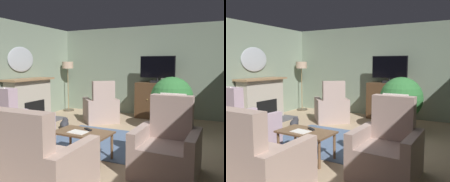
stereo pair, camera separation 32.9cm
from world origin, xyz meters
TOP-DOWN VIEW (x-y plane):
  - ground_plane at (0.00, 0.00)m, footprint 6.77×6.66m
  - wall_back at (0.00, 3.08)m, footprint 6.77×0.10m
  - rug_central at (-0.17, 0.19)m, footprint 2.36×1.79m
  - fireplace at (-2.81, 0.85)m, footprint 0.87×1.51m
  - wall_mirror_oval at (-3.05, 0.85)m, footprint 0.06×0.90m
  - tv_cabinet at (0.19, 2.73)m, footprint 1.20×0.58m
  - television at (0.19, 2.68)m, footprint 0.99×0.20m
  - coffee_table at (-0.14, -0.78)m, footprint 0.96×0.56m
  - tv_remote at (-0.11, -0.66)m, footprint 0.17×0.13m
  - folded_newspaper at (-0.20, -0.84)m, footprint 0.32×0.25m
  - sofa_floral at (-0.28, -1.91)m, footprint 1.53×0.91m
  - armchair_in_far_corner at (-1.08, 1.68)m, footprint 1.18×1.18m
  - armchair_by_fireplace at (-1.46, -0.88)m, footprint 0.95×0.99m
  - armchair_angled_to_table at (1.21, -0.70)m, footprint 0.90×0.84m
  - potted_plant_small_fern_corner at (0.83, 1.54)m, footprint 0.97×0.97m
  - cat at (-1.59, 0.71)m, footprint 0.39×0.67m
  - floor_lamp at (-2.80, 2.61)m, footprint 0.36×0.36m

SIDE VIEW (x-z plane):
  - ground_plane at x=0.00m, z-range -0.04..0.00m
  - rug_central at x=-0.17m, z-range 0.00..0.01m
  - cat at x=-1.59m, z-range 0.00..0.22m
  - armchair_in_far_corner at x=-1.08m, z-range -0.22..0.91m
  - sofa_floral at x=-0.28m, z-range -0.19..0.88m
  - armchair_angled_to_table at x=1.21m, z-range -0.21..0.91m
  - armchair_by_fireplace at x=-1.46m, z-range -0.24..0.94m
  - coffee_table at x=-0.14m, z-range 0.17..0.64m
  - folded_newspaper at x=-0.20m, z-range 0.47..0.47m
  - tv_remote at x=-0.11m, z-range 0.47..0.49m
  - tv_cabinet at x=0.19m, z-range -0.02..1.01m
  - fireplace at x=-2.81m, z-range -0.03..1.15m
  - potted_plant_small_fern_corner at x=0.83m, z-range 0.11..1.38m
  - floor_lamp at x=-2.80m, z-range 0.46..2.09m
  - wall_back at x=0.00m, z-range 0.00..2.68m
  - television at x=0.19m, z-range 1.05..1.80m
  - wall_mirror_oval at x=-3.05m, z-range 1.35..2.01m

